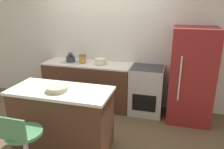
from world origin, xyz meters
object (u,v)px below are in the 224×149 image
object	(u,v)px
kettle	(71,58)
stool_chair	(24,145)
oven_range	(146,90)
refrigerator	(191,76)
mixing_bowl	(100,61)

from	to	relation	value
kettle	stool_chair	bearing A→B (deg)	-80.19
oven_range	stool_chair	xyz separation A→B (m)	(-1.23, -2.13, -0.02)
oven_range	kettle	size ratio (longest dim) A/B	4.66
refrigerator	mixing_bowl	xyz separation A→B (m)	(-1.73, 0.05, 0.13)
kettle	mixing_bowl	xyz separation A→B (m)	(0.65, 0.00, -0.02)
oven_range	refrigerator	xyz separation A→B (m)	(0.79, -0.06, 0.39)
refrigerator	stool_chair	distance (m)	2.92
oven_range	stool_chair	bearing A→B (deg)	-119.91
stool_chair	kettle	size ratio (longest dim) A/B	4.51
kettle	mixing_bowl	distance (m)	0.65
stool_chair	kettle	xyz separation A→B (m)	(-0.37, 2.12, 0.56)
refrigerator	mixing_bowl	size ratio (longest dim) A/B	7.58
mixing_bowl	refrigerator	bearing A→B (deg)	-1.53
kettle	mixing_bowl	world-z (taller)	kettle
oven_range	kettle	world-z (taller)	kettle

